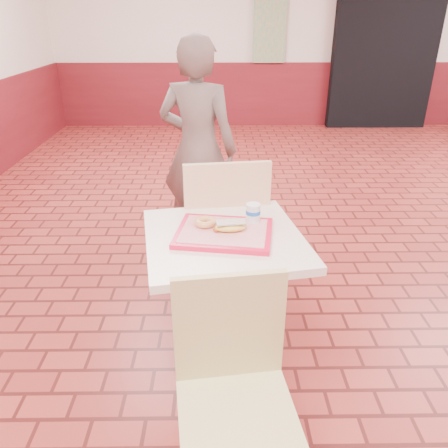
{
  "coord_description": "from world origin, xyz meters",
  "views": [
    {
      "loc": [
        -1.4,
        -2.39,
        1.72
      ],
      "look_at": [
        -1.38,
        -0.56,
        0.83
      ],
      "focal_mm": 35.0,
      "sensor_mm": 36.0,
      "label": 1
    }
  ],
  "objects_px": {
    "customer": "(198,150)",
    "paper_cup": "(253,212)",
    "serving_tray": "(224,233)",
    "long_john_donut": "(230,227)",
    "ring_donut": "(205,222)",
    "main_table": "(224,280)",
    "chair_main_front": "(234,384)",
    "chair_main_back": "(224,229)"
  },
  "relations": [
    {
      "from": "chair_main_front",
      "to": "paper_cup",
      "type": "distance_m",
      "value": 0.84
    },
    {
      "from": "serving_tray",
      "to": "long_john_donut",
      "type": "distance_m",
      "value": 0.05
    },
    {
      "from": "main_table",
      "to": "serving_tray",
      "type": "distance_m",
      "value": 0.26
    },
    {
      "from": "chair_main_back",
      "to": "paper_cup",
      "type": "relative_size",
      "value": 11.34
    },
    {
      "from": "serving_tray",
      "to": "paper_cup",
      "type": "height_order",
      "value": "paper_cup"
    },
    {
      "from": "ring_donut",
      "to": "long_john_donut",
      "type": "bearing_deg",
      "value": -27.84
    },
    {
      "from": "customer",
      "to": "paper_cup",
      "type": "distance_m",
      "value": 1.26
    },
    {
      "from": "main_table",
      "to": "long_john_donut",
      "type": "height_order",
      "value": "long_john_donut"
    },
    {
      "from": "serving_tray",
      "to": "long_john_donut",
      "type": "bearing_deg",
      "value": -13.26
    },
    {
      "from": "chair_main_back",
      "to": "customer",
      "type": "relative_size",
      "value": 0.63
    },
    {
      "from": "chair_main_front",
      "to": "ring_donut",
      "type": "xyz_separation_m",
      "value": [
        -0.12,
        0.71,
        0.31
      ]
    },
    {
      "from": "customer",
      "to": "paper_cup",
      "type": "relative_size",
      "value": 17.96
    },
    {
      "from": "long_john_donut",
      "to": "ring_donut",
      "type": "bearing_deg",
      "value": 152.16
    },
    {
      "from": "ring_donut",
      "to": "paper_cup",
      "type": "height_order",
      "value": "paper_cup"
    },
    {
      "from": "main_table",
      "to": "chair_main_back",
      "type": "relative_size",
      "value": 0.76
    },
    {
      "from": "main_table",
      "to": "chair_main_front",
      "type": "bearing_deg",
      "value": -87.68
    },
    {
      "from": "serving_tray",
      "to": "long_john_donut",
      "type": "xyz_separation_m",
      "value": [
        0.03,
        -0.01,
        0.04
      ]
    },
    {
      "from": "ring_donut",
      "to": "chair_main_back",
      "type": "bearing_deg",
      "value": 76.91
    },
    {
      "from": "serving_tray",
      "to": "chair_main_front",
      "type": "bearing_deg",
      "value": -87.68
    },
    {
      "from": "chair_main_front",
      "to": "long_john_donut",
      "type": "xyz_separation_m",
      "value": [
        0.0,
        0.65,
        0.32
      ]
    },
    {
      "from": "ring_donut",
      "to": "serving_tray",
      "type": "bearing_deg",
      "value": -31.83
    },
    {
      "from": "paper_cup",
      "to": "chair_main_front",
      "type": "bearing_deg",
      "value": -98.75
    },
    {
      "from": "chair_main_front",
      "to": "serving_tray",
      "type": "bearing_deg",
      "value": 84.85
    },
    {
      "from": "chair_main_back",
      "to": "ring_donut",
      "type": "distance_m",
      "value": 0.5
    },
    {
      "from": "customer",
      "to": "ring_donut",
      "type": "height_order",
      "value": "customer"
    },
    {
      "from": "chair_main_back",
      "to": "ring_donut",
      "type": "bearing_deg",
      "value": 69.88
    },
    {
      "from": "chair_main_back",
      "to": "paper_cup",
      "type": "xyz_separation_m",
      "value": [
        0.14,
        -0.37,
        0.28
      ]
    },
    {
      "from": "chair_main_front",
      "to": "ring_donut",
      "type": "relative_size",
      "value": 8.51
    },
    {
      "from": "serving_tray",
      "to": "paper_cup",
      "type": "bearing_deg",
      "value": 34.89
    },
    {
      "from": "main_table",
      "to": "ring_donut",
      "type": "distance_m",
      "value": 0.31
    },
    {
      "from": "chair_main_front",
      "to": "chair_main_back",
      "type": "relative_size",
      "value": 0.89
    },
    {
      "from": "chair_main_front",
      "to": "serving_tray",
      "type": "height_order",
      "value": "chair_main_front"
    },
    {
      "from": "main_table",
      "to": "paper_cup",
      "type": "bearing_deg",
      "value": 34.89
    },
    {
      "from": "main_table",
      "to": "paper_cup",
      "type": "distance_m",
      "value": 0.37
    },
    {
      "from": "customer",
      "to": "paper_cup",
      "type": "height_order",
      "value": "customer"
    },
    {
      "from": "long_john_donut",
      "to": "paper_cup",
      "type": "relative_size",
      "value": 1.84
    },
    {
      "from": "main_table",
      "to": "long_john_donut",
      "type": "xyz_separation_m",
      "value": [
        0.03,
        -0.01,
        0.3
      ]
    },
    {
      "from": "main_table",
      "to": "customer",
      "type": "distance_m",
      "value": 1.36
    },
    {
      "from": "paper_cup",
      "to": "main_table",
      "type": "bearing_deg",
      "value": -145.11
    },
    {
      "from": "chair_main_front",
      "to": "main_table",
      "type": "bearing_deg",
      "value": 84.85
    },
    {
      "from": "serving_tray",
      "to": "main_table",
      "type": "bearing_deg",
      "value": 26.57
    },
    {
      "from": "ring_donut",
      "to": "paper_cup",
      "type": "xyz_separation_m",
      "value": [
        0.23,
        0.04,
        0.03
      ]
    }
  ]
}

